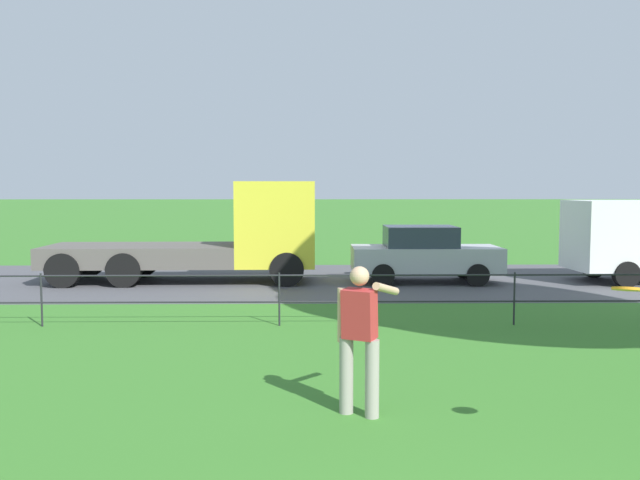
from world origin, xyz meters
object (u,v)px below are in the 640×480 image
object	(u,v)px
flatbed_truck_right	(222,237)
car_silver_far_left	(424,254)
frisbee	(627,289)
person_thrower	(360,335)

from	to	relation	value
flatbed_truck_right	car_silver_far_left	size ratio (longest dim) A/B	1.83
frisbee	flatbed_truck_right	distance (m)	13.44
flatbed_truck_right	car_silver_far_left	xyz separation A→B (m)	(5.54, -0.30, -0.44)
flatbed_truck_right	car_silver_far_left	bearing A→B (deg)	-3.14
frisbee	person_thrower	bearing A→B (deg)	148.56
person_thrower	car_silver_far_left	size ratio (longest dim) A/B	0.42
person_thrower	flatbed_truck_right	world-z (taller)	flatbed_truck_right
person_thrower	flatbed_truck_right	size ratio (longest dim) A/B	0.23
person_thrower	car_silver_far_left	xyz separation A→B (m)	(2.58, 10.61, -0.14)
frisbee	flatbed_truck_right	size ratio (longest dim) A/B	0.05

